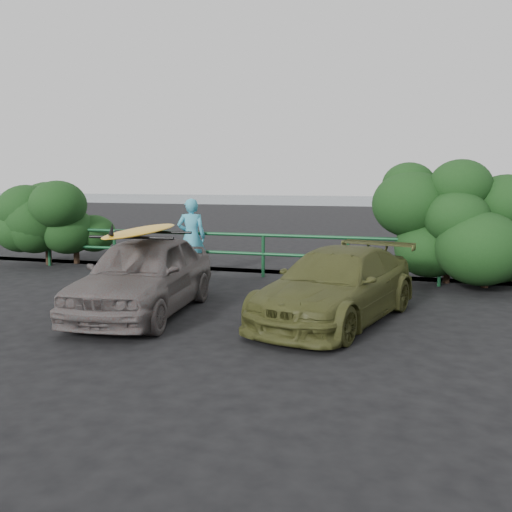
% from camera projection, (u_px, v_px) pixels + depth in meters
% --- Properties ---
extents(ground, '(80.00, 80.00, 0.00)m').
position_uv_depth(ground, '(116.00, 325.00, 9.16)').
color(ground, black).
extents(ocean, '(200.00, 200.00, 0.00)m').
position_uv_depth(ocean, '(389.00, 198.00, 65.96)').
color(ocean, '#525E65').
rests_on(ocean, ground).
extents(guardrail, '(14.00, 0.08, 1.04)m').
position_uv_depth(guardrail, '(224.00, 254.00, 13.82)').
color(guardrail, '#134424').
rests_on(guardrail, ground).
extents(shrub_left, '(3.20, 2.40, 2.26)m').
position_uv_depth(shrub_left, '(63.00, 223.00, 15.52)').
color(shrub_left, '#173B15').
rests_on(shrub_left, ground).
extents(shrub_right, '(3.20, 2.40, 2.52)m').
position_uv_depth(shrub_right, '(441.00, 227.00, 12.73)').
color(shrub_right, '#173B15').
rests_on(shrub_right, ground).
extents(sedan, '(2.03, 4.13, 1.36)m').
position_uv_depth(sedan, '(143.00, 275.00, 9.85)').
color(sedan, '#5F5655').
rests_on(sedan, ground).
extents(olive_vehicle, '(2.65, 4.37, 1.18)m').
position_uv_depth(olive_vehicle, '(337.00, 285.00, 9.36)').
color(olive_vehicle, '#454820').
rests_on(olive_vehicle, ground).
extents(man, '(0.78, 0.62, 1.86)m').
position_uv_depth(man, '(191.00, 237.00, 13.73)').
color(man, '#40A5C2').
rests_on(man, ground).
extents(roof_rack, '(1.56, 1.17, 0.05)m').
position_uv_depth(roof_rack, '(142.00, 235.00, 9.75)').
color(roof_rack, black).
rests_on(roof_rack, sedan).
extents(surfboard, '(0.92, 2.96, 0.09)m').
position_uv_depth(surfboard, '(142.00, 231.00, 9.74)').
color(surfboard, yellow).
rests_on(surfboard, roof_rack).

